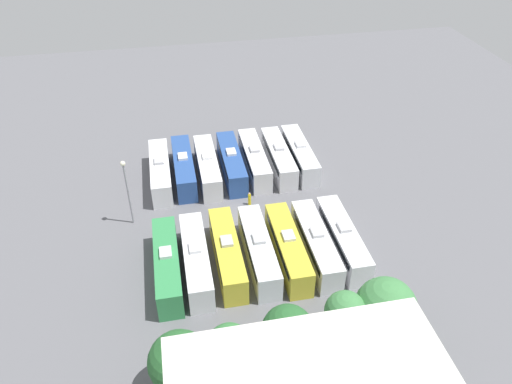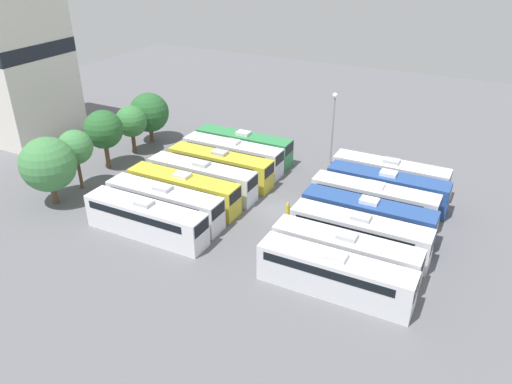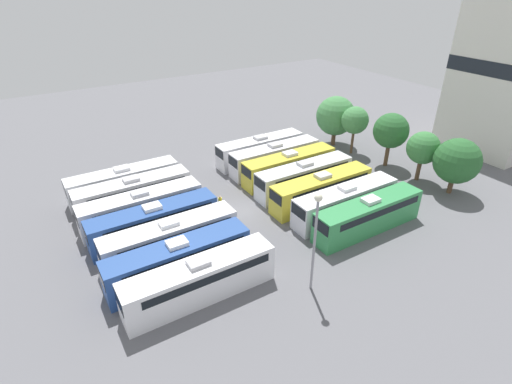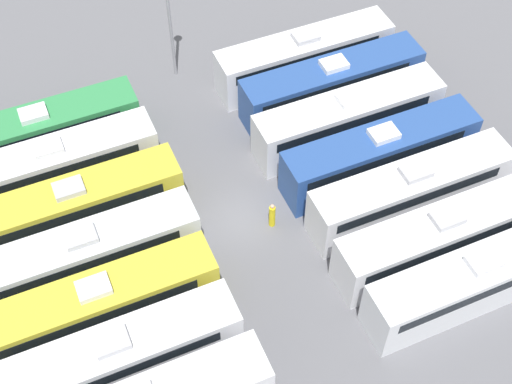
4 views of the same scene
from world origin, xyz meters
name	(u,v)px [view 3 (image 3 of 4)]	position (x,y,z in m)	size (l,w,h in m)	color
ground_plane	(238,211)	(0.00, 0.00, 0.00)	(120.98, 120.98, 0.00)	slate
bus_0	(124,182)	(-9.48, -9.00, 1.74)	(2.50, 11.94, 3.52)	silver
bus_1	(134,193)	(-6.49, -8.85, 1.74)	(2.50, 11.94, 3.52)	silver
bus_2	(142,207)	(-3.17, -9.01, 1.74)	(2.50, 11.94, 3.52)	silver
bus_3	(155,222)	(-0.01, -8.83, 1.74)	(2.50, 11.94, 3.52)	#284C93
bus_4	(171,238)	(3.26, -8.48, 1.74)	(2.50, 11.94, 3.52)	silver
bus_5	(179,259)	(6.36, -8.96, 1.74)	(2.50, 11.94, 3.52)	#284C93
bus_6	(200,279)	(9.43, -8.51, 1.74)	(2.50, 11.94, 3.52)	white
bus_7	(260,149)	(-9.47, 8.73, 1.74)	(2.50, 11.94, 3.52)	white
bus_8	(275,157)	(-6.39, 8.96, 1.74)	(2.50, 11.94, 3.52)	silver
bus_9	(290,166)	(-3.29, 8.94, 1.74)	(2.50, 11.94, 3.52)	gold
bus_10	(304,176)	(-0.14, 8.75, 1.74)	(2.50, 11.94, 3.52)	silver
bus_11	(322,189)	(3.18, 8.52, 1.74)	(2.50, 11.94, 3.52)	gold
bus_12	(346,201)	(6.50, 8.86, 1.74)	(2.50, 11.94, 3.52)	silver
bus_13	(369,214)	(9.48, 9.03, 1.74)	(2.50, 11.94, 3.52)	#338C4C
worker_person	(220,204)	(-1.07, -1.50, 0.84)	(0.36, 0.36, 1.80)	gold
light_pole	(316,228)	(13.09, -0.73, 5.75)	(0.60, 0.60, 8.59)	gray
tree_0	(336,116)	(-8.87, 20.80, 4.27)	(5.45, 5.45, 7.01)	brown
tree_1	(355,120)	(-5.17, 20.84, 4.69)	(3.62, 3.62, 6.53)	brown
tree_2	(391,131)	(0.11, 21.83, 4.70)	(4.37, 4.37, 6.91)	brown
tree_3	(423,148)	(4.95, 21.97, 4.10)	(3.80, 3.80, 6.03)	brown
tree_4	(457,161)	(9.02, 22.45, 3.92)	(5.01, 5.01, 6.44)	brown
depot_building	(512,71)	(3.50, 39.53, 10.58)	(11.14, 11.98, 20.99)	silver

